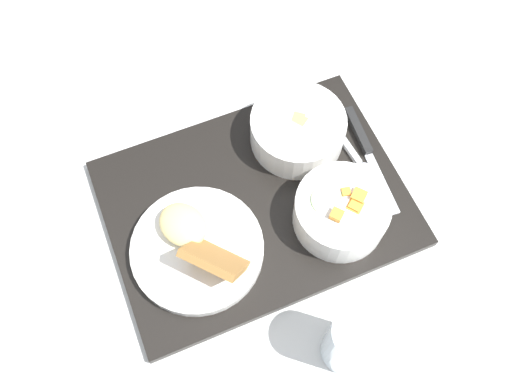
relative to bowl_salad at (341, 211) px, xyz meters
The scene contains 8 objects.
ground_plane 0.13m from the bowl_salad, 40.90° to the right, with size 4.00×4.00×0.00m, color silver.
serving_tray 0.13m from the bowl_salad, 40.90° to the right, with size 0.45×0.35×0.02m.
bowl_salad is the anchor object (origin of this frame).
bowl_soup 0.15m from the bowl_salad, 94.03° to the right, with size 0.14×0.14×0.06m.
plate_main 0.21m from the bowl_salad, 13.85° to the right, with size 0.19×0.19×0.08m.
knife 0.14m from the bowl_salad, 136.87° to the right, with size 0.04×0.19×0.01m.
spoon 0.10m from the bowl_salad, 137.46° to the right, with size 0.03×0.15×0.01m.
glass_water 0.18m from the bowl_salad, 62.81° to the left, with size 0.06×0.06×0.12m.
Camera 1 is at (0.15, 0.29, 0.74)m, focal length 38.00 mm.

